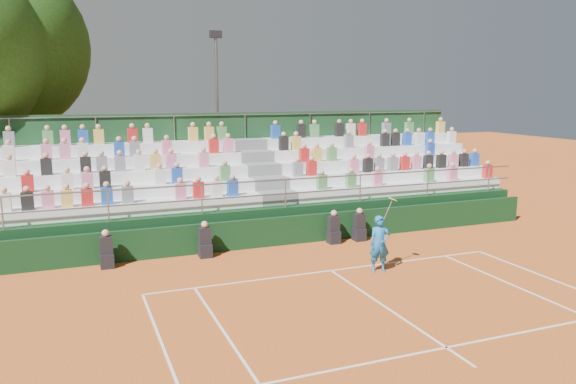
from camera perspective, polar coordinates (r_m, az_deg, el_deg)
name	(u,v)px	position (r m, az deg, el deg)	size (l,w,h in m)	color
ground	(331,271)	(16.92, 4.40, -7.97)	(90.00, 90.00, 0.00)	#C85C21
courtside_wall	(291,230)	(19.59, 0.32, -3.89)	(20.00, 0.15, 1.00)	black
line_officials	(258,237)	(18.73, -3.07, -4.64)	(9.02, 0.40, 1.19)	black
grandstand	(261,197)	(22.43, -2.80, -0.56)	(20.00, 5.20, 4.40)	black
tennis_player	(380,244)	(16.79, 9.30, -5.20)	(0.88, 0.55, 2.22)	#1765B3
floodlight_mast	(217,102)	(28.48, -7.22, 9.10)	(0.60, 0.25, 8.19)	gray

